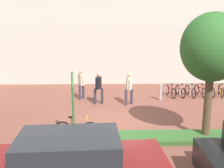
{
  "coord_description": "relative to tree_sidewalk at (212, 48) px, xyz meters",
  "views": [
    {
      "loc": [
        -0.41,
        -11.0,
        4.01
      ],
      "look_at": [
        -0.09,
        1.36,
        1.36
      ],
      "focal_mm": 41.67,
      "sensor_mm": 36.0,
      "label": 1
    }
  ],
  "objects": [
    {
      "name": "planter_strip",
      "position": [
        -2.35,
        -0.09,
        -3.26
      ],
      "size": [
        7.0,
        1.1,
        0.16
      ],
      "primitive_type": "cube",
      "color": "#336028",
      "rests_on": "ground"
    },
    {
      "name": "bike_at_sign",
      "position": [
        -4.79,
        0.09,
        -2.99
      ],
      "size": [
        1.68,
        0.42,
        0.86
      ],
      "color": "black",
      "rests_on": "ground"
    },
    {
      "name": "ground_plane",
      "position": [
        -3.31,
        2.02,
        -3.34
      ],
      "size": [
        60.0,
        60.0,
        0.0
      ],
      "primitive_type": "plane",
      "color": "brown"
    },
    {
      "name": "car_maroon_wagon",
      "position": [
        -4.44,
        -3.23,
        -2.58
      ],
      "size": [
        4.39,
        2.2,
        1.54
      ],
      "color": "maroon",
      "rests_on": "ground"
    },
    {
      "name": "parking_sign_post",
      "position": [
        -4.87,
        -0.09,
        -1.68
      ],
      "size": [
        0.08,
        0.36,
        2.54
      ],
      "color": "#2D7238",
      "rests_on": "ground"
    },
    {
      "name": "bollard_steel",
      "position": [
        -0.58,
        5.3,
        -2.89
      ],
      "size": [
        0.16,
        0.16,
        0.9
      ],
      "primitive_type": "cylinder",
      "color": "#ADADB2",
      "rests_on": "ground"
    },
    {
      "name": "tree_sidewalk",
      "position": [
        0.0,
        0.0,
        0.0
      ],
      "size": [
        2.2,
        2.2,
        4.58
      ],
      "color": "brown",
      "rests_on": "ground"
    },
    {
      "name": "person_shirt_white",
      "position": [
        -5.1,
        5.66,
        -2.35
      ],
      "size": [
        0.4,
        0.55,
        1.72
      ],
      "color": "#383342",
      "rests_on": "ground"
    },
    {
      "name": "building_facade",
      "position": [
        -3.31,
        10.36,
        1.66
      ],
      "size": [
        28.0,
        1.2,
        10.0
      ],
      "primitive_type": "cube",
      "color": "beige",
      "rests_on": "ground"
    },
    {
      "name": "bike_rack_cluster",
      "position": [
        1.73,
        6.13,
        -2.99
      ],
      "size": [
        3.76,
        1.59,
        0.83
      ],
      "color": "#99999E",
      "rests_on": "ground"
    },
    {
      "name": "person_shirt_blue",
      "position": [
        -2.46,
        4.5,
        -2.35
      ],
      "size": [
        0.46,
        0.61,
        1.72
      ],
      "color": "#383342",
      "rests_on": "ground"
    },
    {
      "name": "person_suited_navy",
      "position": [
        -4.09,
        4.63,
        -2.35
      ],
      "size": [
        0.52,
        0.6,
        1.72
      ],
      "color": "#2D2D38",
      "rests_on": "ground"
    }
  ]
}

